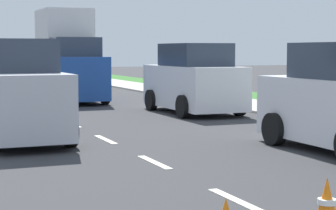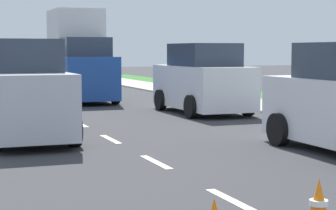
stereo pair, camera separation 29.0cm
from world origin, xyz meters
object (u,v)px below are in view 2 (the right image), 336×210
(traffic_cone_near, at_px, (319,207))
(delivery_truck, at_px, (79,60))
(car_oncoming_lead, at_px, (24,93))
(car_parked_far, at_px, (203,81))

(traffic_cone_near, distance_m, delivery_truck, 18.11)
(traffic_cone_near, bearing_deg, car_oncoming_lead, 103.29)
(car_parked_far, relative_size, car_oncoming_lead, 0.98)
(delivery_truck, height_order, car_oncoming_lead, delivery_truck)
(traffic_cone_near, xyz_separation_m, car_parked_far, (4.08, 12.29, 0.71))
(delivery_truck, relative_size, car_parked_far, 1.09)
(car_parked_far, height_order, car_oncoming_lead, car_oncoming_lead)
(traffic_cone_near, relative_size, car_parked_far, 0.15)
(delivery_truck, bearing_deg, car_oncoming_lead, -109.35)
(car_oncoming_lead, bearing_deg, car_parked_far, 33.13)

